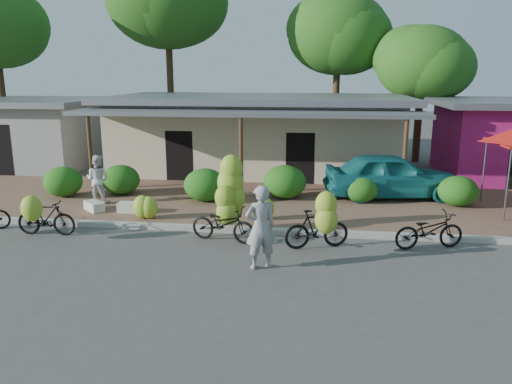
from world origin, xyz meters
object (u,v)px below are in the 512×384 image
Objects in this scene: teal_van at (391,175)px; sack_near at (132,207)px; bike_left at (43,216)px; bike_right at (319,224)px; tree_center_right at (335,32)px; tree_near_right at (418,61)px; bike_center at (227,206)px; bystander at (98,179)px; bike_far_right at (429,230)px; vendor at (260,227)px; sack_far at (94,206)px.

sack_near is at bearing 100.77° from teal_van.
bike_left is 7.38m from bike_right.
sack_near is (1.61, 2.25, -0.31)m from bike_left.
tree_center_right is 16.79m from bike_right.
tree_near_right is 16.03m from sack_near.
tree_center_right is 16.36m from bike_center.
bystander reaches higher than sack_near.
bike_far_right is (2.23, -15.27, -5.94)m from tree_center_right.
bike_right is 1.90m from vendor.
tree_near_right is 15.37m from bike_center.
teal_van is (9.79, 5.24, 0.32)m from bike_left.
bike_center is 3.80m from sack_near.
bike_left is 2.78m from sack_near.
bike_right is at bearing -90.89° from bike_center.
bike_center is at bearing -85.87° from bike_left.
bike_left is 3.26m from bystander.
sack_far is (-1.25, 0.03, -0.01)m from sack_near.
teal_van is (1.91, -10.41, -5.52)m from tree_center_right.
bike_right is at bearing 146.44° from teal_van.
tree_center_right is at bearing 64.92° from sack_near.
teal_van reaches higher than bike_left.
bike_center is 5.56m from bystander.
bike_far_right is at bearing 179.71° from vendor.
bystander reaches higher than bike_right.
tree_center_right is 4.85× the size of bike_right.
bike_right is (7.38, -0.12, 0.10)m from bike_left.
bike_right is at bearing -158.99° from vendor.
vendor is (4.46, -3.71, 0.69)m from sack_near.
sack_near is 1.93m from bystander.
vendor is at bearing -96.04° from tree_center_right.
vendor is (-5.81, -15.11, -3.92)m from tree_near_right.
bike_center is at bearing 124.85° from teal_van.
sack_near is at bearing -37.51° from bike_left.
teal_van is at bearing 17.44° from sack_far.
sack_far is 6.86m from vendor.
sack_near is at bearing -64.54° from vendor.
tree_near_right is at bearing -13.95° from bike_center.
tree_near_right reaches higher than sack_far.
bike_far_right is (5.18, -0.15, -0.43)m from bike_center.
bike_far_right is at bearing -12.39° from sack_near.
bike_right is at bearing 158.35° from bystander.
bike_far_right is 1.19× the size of bystander.
sack_far is 0.39× the size of vendor.
tree_near_right is 15.09m from bike_right.
vendor is at bearing 144.92° from bystander.
tree_center_right is at bearing -21.44° from bike_right.
sack_near is (-5.77, 2.37, -0.40)m from bike_right.
tree_center_right reaches higher than sack_far.
teal_van is at bearing 20.06° from sack_near.
teal_van is at bearing -79.59° from tree_center_right.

